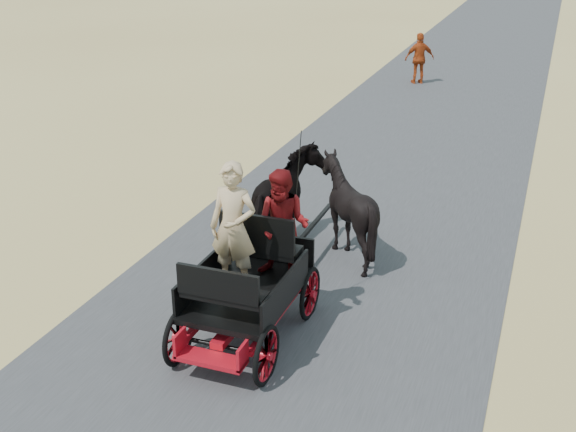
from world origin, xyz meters
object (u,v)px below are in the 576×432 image
(horse_right, at_px, (347,209))
(pedestrian, at_px, (419,58))
(horse_left, at_px, (286,201))
(carriage, at_px, (248,314))

(horse_right, bearing_deg, pedestrian, -84.11)
(horse_left, relative_size, pedestrian, 1.16)
(carriage, xyz_separation_m, pedestrian, (-0.89, 16.95, 0.50))
(carriage, xyz_separation_m, horse_left, (-0.55, 3.00, 0.49))
(carriage, distance_m, horse_left, 3.09)
(carriage, bearing_deg, horse_left, 100.39)
(horse_left, bearing_deg, horse_right, -180.00)
(pedestrian, bearing_deg, horse_left, 63.87)
(horse_left, xyz_separation_m, pedestrian, (-0.34, 13.95, 0.02))
(horse_right, bearing_deg, carriage, 79.61)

